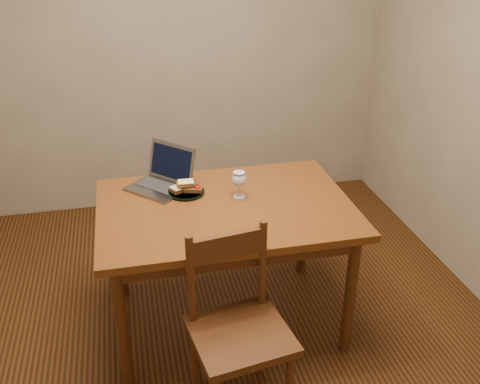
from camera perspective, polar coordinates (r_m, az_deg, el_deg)
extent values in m
cube|color=black|center=(3.13, -2.62, -14.17)|extent=(3.20, 3.20, 0.02)
cube|color=gray|center=(4.02, -7.28, 16.09)|extent=(3.20, 0.02, 2.60)
cube|color=gray|center=(1.10, 11.57, -16.48)|extent=(3.20, 0.02, 2.60)
cube|color=#45260B|center=(2.76, -1.57, -1.77)|extent=(1.30, 0.90, 0.04)
cylinder|color=#40230D|center=(2.63, -12.47, -13.98)|extent=(0.06, 0.06, 0.70)
cylinder|color=#40230D|center=(2.82, 11.68, -10.68)|extent=(0.06, 0.06, 0.70)
cylinder|color=#40230D|center=(3.23, -12.80, -5.46)|extent=(0.06, 0.06, 0.70)
cylinder|color=#40230D|center=(3.39, 6.79, -3.29)|extent=(0.06, 0.06, 0.70)
cube|color=#40230D|center=(2.42, 0.07, -15.06)|extent=(0.47, 0.46, 0.04)
cube|color=#40230D|center=(2.31, -1.37, -5.80)|extent=(0.34, 0.08, 0.12)
cylinder|color=black|center=(2.87, -5.75, -0.02)|extent=(0.20, 0.20, 0.02)
cube|color=slate|center=(2.93, -8.91, 0.32)|extent=(0.36, 0.36, 0.01)
cube|color=slate|center=(2.98, -7.30, 3.19)|extent=(0.26, 0.26, 0.21)
cube|color=black|center=(2.98, -7.30, 3.19)|extent=(0.22, 0.22, 0.17)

